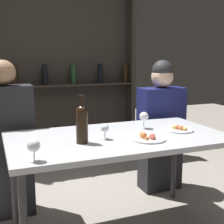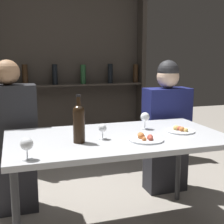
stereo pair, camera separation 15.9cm
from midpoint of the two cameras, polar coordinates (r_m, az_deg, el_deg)
The scene contains 10 objects.
dining_table at distance 2.24m, azimuth 3.04°, elevation -5.82°, with size 1.54×0.85×0.76m.
wine_rack_wall at distance 4.06m, azimuth -6.91°, elevation 8.74°, with size 2.04×0.21×2.41m.
wine_bottle at distance 2.02m, azimuth -3.85°, elevation -1.81°, with size 0.08×0.08×0.31m.
wine_glass_0 at distance 1.74m, azimuth -12.83°, elevation -5.86°, with size 0.07×0.07×0.12m.
wine_glass_1 at distance 2.42m, azimuth 7.93°, elevation -0.99°, with size 0.07×0.07×0.13m.
wine_glass_2 at distance 2.12m, azimuth 0.40°, elevation -3.11°, with size 0.06×0.06×0.11m.
food_plate_0 at distance 2.12m, azimuth 8.31°, elevation -4.87°, with size 0.23×0.23×0.05m.
food_plate_1 at distance 2.40m, azimuth 14.20°, elevation -3.28°, with size 0.22×0.22×0.05m.
seated_person_left at distance 2.71m, azimuth -16.38°, elevation -5.39°, with size 0.43×0.22×1.29m.
seated_person_right at distance 3.08m, azimuth 11.36°, elevation -3.05°, with size 0.43×0.22×1.28m.
Camera 2 is at (-0.69, -2.04, 1.32)m, focal length 50.00 mm.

